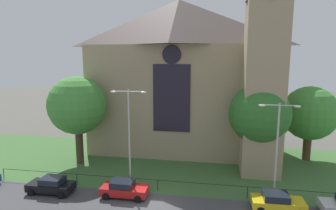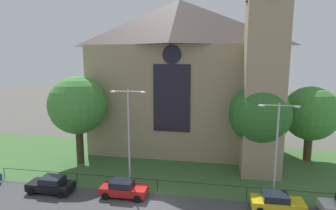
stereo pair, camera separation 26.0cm
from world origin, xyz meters
name	(u,v)px [view 2 (the right image)]	position (x,y,z in m)	size (l,w,h in m)	color
ground	(171,163)	(0.00, 10.00, 0.00)	(160.00, 160.00, 0.00)	#56544C
grass_verge	(168,169)	(0.00, 8.00, 0.00)	(120.00, 20.00, 0.01)	#3D6633
church_building	(184,74)	(0.72, 16.09, 10.27)	(23.20, 16.20, 26.00)	tan
iron_railing	(157,181)	(-0.05, 2.50, 0.98)	(32.76, 0.07, 1.13)	black
tree_right_far	(310,114)	(16.26, 13.79, 5.83)	(6.48, 6.48, 9.11)	#4C3823
tree_left_near	(78,106)	(-10.72, 8.14, 6.94)	(6.75, 6.75, 10.36)	#423021
tree_right_near	(260,115)	(9.72, 8.63, 6.51)	(6.45, 6.45, 9.77)	#423021
streetlamp_near	(129,128)	(-2.70, 2.40, 6.00)	(3.37, 0.26, 9.63)	#B2B2B7
streetlamp_far	(277,141)	(10.36, 2.40, 5.52)	(3.37, 0.26, 8.75)	#B2B2B7
parked_car_black	(51,185)	(-9.77, 0.54, 0.74)	(4.21, 2.04, 1.51)	black
parked_car_red	(124,188)	(-2.84, 0.99, 0.74)	(4.21, 2.03, 1.51)	#B21919
parked_car_yellow	(277,202)	(10.34, 0.84, 0.74)	(4.24, 2.11, 1.51)	gold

